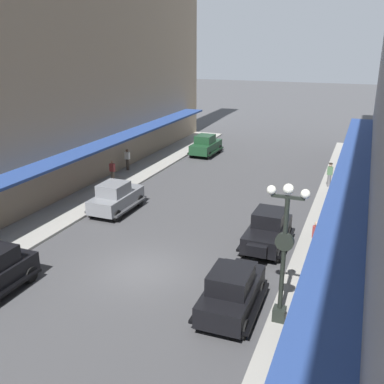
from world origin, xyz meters
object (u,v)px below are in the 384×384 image
Objects in this scene: parked_car_4 at (268,229)px; pedestrian_0 at (316,238)px; lamp_post_with_clock at (284,249)px; pedestrian_3 at (113,171)px; parked_car_2 at (206,145)px; parked_car_1 at (232,290)px; pedestrian_2 at (330,175)px; parked_car_0 at (116,197)px; fire_hydrant at (107,192)px; pedestrian_1 at (127,159)px.

parked_car_4 reaches higher than pedestrian_0.
pedestrian_3 is at bearing 139.84° from lamp_post_with_clock.
parked_car_2 and parked_car_4 have the same top height.
pedestrian_2 is (1.98, 16.67, 0.07)m from parked_car_1.
parked_car_4 is (9.43, -1.42, 0.00)m from parked_car_0.
fire_hydrant is 0.50× the size of pedestrian_3.
pedestrian_1 is (-15.39, 9.47, 0.00)m from pedestrian_0.
pedestrian_3 is (0.71, -3.38, 0.00)m from pedestrian_1.
pedestrian_2 is at bearing 79.64° from parked_car_4.
parked_car_0 is at bearing 146.24° from lamp_post_with_clock.
pedestrian_3 is at bearing 114.72° from fire_hydrant.
pedestrian_3 is (-12.37, 5.87, 0.05)m from parked_car_4.
parked_car_1 and parked_car_2 have the same top height.
fire_hydrant is (-1.74, -13.67, -0.38)m from parked_car_2.
parked_car_0 is 2.60× the size of pedestrian_3.
fire_hydrant is (-12.75, 8.91, -2.42)m from lamp_post_with_clock.
parked_car_0 is at bearing -64.98° from pedestrian_1.
pedestrian_3 is at bearing 136.08° from parked_car_1.
parked_car_0 is at bearing -140.96° from pedestrian_2.
parked_car_0 is 1.00× the size of parked_car_1.
pedestrian_2 is at bearing -27.64° from parked_car_2.
parked_car_2 is 20.32m from pedestrian_0.
lamp_post_with_clock is 21.43m from pedestrian_1.
parked_car_4 is at bearing -35.26° from pedestrian_1.
pedestrian_0 is at bearing -55.40° from parked_car_2.
parked_car_1 reaches higher than pedestrian_2.
parked_car_0 is 1.00× the size of parked_car_4.
pedestrian_2 is 15.10m from pedestrian_3.
parked_car_4 is 10.83m from pedestrian_2.
parked_car_2 is 13.78m from fire_hydrant.
pedestrian_1 is (-3.65, 7.83, 0.05)m from parked_car_0.
pedestrian_0 is 15.90m from pedestrian_3.
pedestrian_1 is at bearing 134.13° from lamp_post_with_clock.
pedestrian_0 is at bearing -5.53° from parked_car_4.
parked_car_0 is 5.33m from pedestrian_3.
fire_hydrant is at bearing 167.02° from pedestrian_0.
parked_car_0 is 2.55× the size of pedestrian_2.
parked_car_1 is at bearing 178.42° from lamp_post_with_clock.
parked_car_0 is at bearing -42.52° from fire_hydrant.
parked_car_2 is (0.20, 15.08, 0.00)m from parked_car_0.
pedestrian_2 is at bearing 91.91° from pedestrian_0.
pedestrian_1 is at bearing -174.68° from pedestrian_2.
pedestrian_0 is 18.08m from pedestrian_1.
parked_car_1 is at bearing -49.46° from pedestrian_1.
parked_car_0 is 11.85m from pedestrian_0.
parked_car_0 is 0.99× the size of parked_car_2.
fire_hydrant is at bearing 145.07° from lamp_post_with_clock.
fire_hydrant is at bearing 141.03° from parked_car_1.
parked_car_2 is at bearing 119.22° from parked_car_4.
lamp_post_with_clock is (1.80, -0.05, 2.04)m from parked_car_1.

